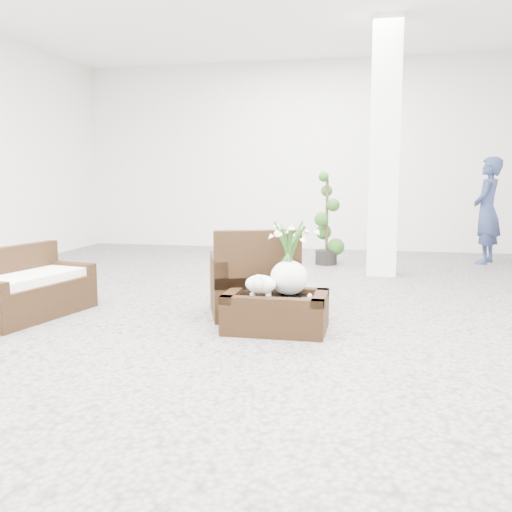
% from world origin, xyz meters
% --- Properties ---
extents(ground, '(11.00, 11.00, 0.00)m').
position_xyz_m(ground, '(0.00, 0.00, 0.00)').
color(ground, gray).
rests_on(ground, ground).
extents(column, '(0.40, 0.40, 3.50)m').
position_xyz_m(column, '(1.20, 2.80, 1.75)').
color(column, white).
rests_on(column, ground).
extents(coffee_table, '(0.90, 0.60, 0.31)m').
position_xyz_m(coffee_table, '(0.26, -0.47, 0.16)').
color(coffee_table, '#34200F').
rests_on(coffee_table, ground).
extents(sheep_figurine, '(0.28, 0.23, 0.21)m').
position_xyz_m(sheep_figurine, '(0.14, -0.57, 0.42)').
color(sheep_figurine, white).
rests_on(sheep_figurine, coffee_table).
extents(planter_narcissus, '(0.44, 0.44, 0.80)m').
position_xyz_m(planter_narcissus, '(0.36, -0.37, 0.71)').
color(planter_narcissus, white).
rests_on(planter_narcissus, coffee_table).
extents(tealight, '(0.04, 0.04, 0.03)m').
position_xyz_m(tealight, '(0.56, -0.45, 0.33)').
color(tealight, white).
rests_on(tealight, coffee_table).
extents(armchair, '(1.04, 1.02, 0.88)m').
position_xyz_m(armchair, '(-0.07, 0.11, 0.44)').
color(armchair, '#34200F').
rests_on(armchair, ground).
extents(loveseat, '(0.85, 1.38, 0.68)m').
position_xyz_m(loveseat, '(-2.20, -0.45, 0.34)').
color(loveseat, '#34200F').
rests_on(loveseat, ground).
extents(topiary, '(0.38, 0.38, 1.42)m').
position_xyz_m(topiary, '(0.36, 3.58, 0.71)').
color(topiary, '#214817').
rests_on(topiary, ground).
extents(shopper, '(0.60, 0.72, 1.68)m').
position_xyz_m(shopper, '(2.83, 4.22, 0.84)').
color(shopper, navy).
rests_on(shopper, ground).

